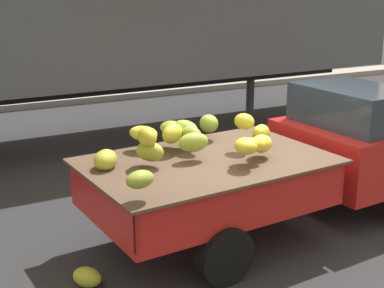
# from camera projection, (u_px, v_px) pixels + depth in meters

# --- Properties ---
(ground) EXTENTS (220.00, 220.00, 0.00)m
(ground) POSITION_uv_depth(u_px,v_px,m) (248.00, 227.00, 7.12)
(ground) COLOR #28282B
(curb_strip) EXTENTS (80.00, 0.80, 0.16)m
(curb_strip) POSITION_uv_depth(u_px,v_px,m) (71.00, 99.00, 14.40)
(curb_strip) COLOR gray
(curb_strip) RESTS_ON ground
(pickup_truck) EXTENTS (5.09, 2.19, 1.70)m
(pickup_truck) POSITION_uv_depth(u_px,v_px,m) (327.00, 149.00, 7.36)
(pickup_truck) COLOR #B21E19
(pickup_truck) RESTS_ON ground
(semi_trailer) EXTENTS (12.05, 2.86, 3.95)m
(semi_trailer) POSITION_uv_depth(u_px,v_px,m) (105.00, 9.00, 10.35)
(semi_trailer) COLOR #4C5156
(semi_trailer) RESTS_ON ground
(fallen_banana_bunch_near_tailgate) EXTENTS (0.38, 0.40, 0.21)m
(fallen_banana_bunch_near_tailgate) POSITION_uv_depth(u_px,v_px,m) (87.00, 277.00, 5.71)
(fallen_banana_bunch_near_tailgate) COLOR #A6AB2E
(fallen_banana_bunch_near_tailgate) RESTS_ON ground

